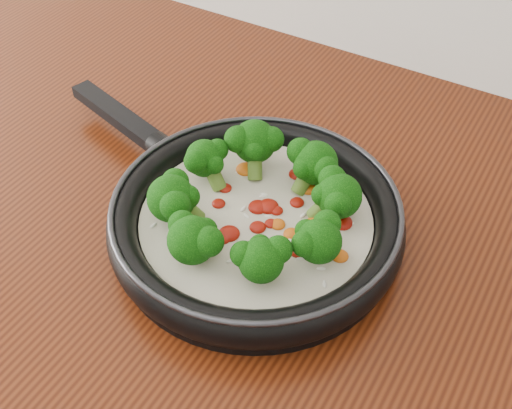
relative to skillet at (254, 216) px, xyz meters
The scene contains 1 object.
skillet is the anchor object (origin of this frame).
Camera 1 is at (0.29, 0.69, 1.41)m, focal length 46.32 mm.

